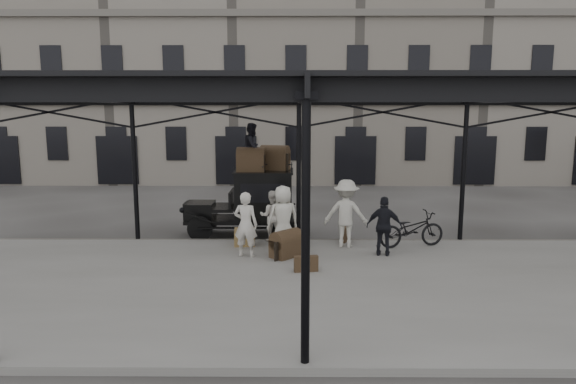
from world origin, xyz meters
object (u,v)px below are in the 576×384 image
Objects in this scene: porter_left at (246,224)px; taxi at (254,200)px; porter_official at (384,226)px; bicycle at (411,229)px; steamer_trunk_roof_near at (251,161)px; steamer_trunk_platform at (286,245)px.

taxi is at bearing -78.69° from porter_left.
taxi is at bearing -23.27° from porter_official.
taxi reaches higher than porter_official.
bicycle is at bearing -21.57° from taxi.
steamer_trunk_roof_near is (-4.81, 1.62, 1.83)m from bicycle.
steamer_trunk_platform is (-2.69, -0.14, -0.51)m from porter_official.
porter_official is 1.34m from bicycle.
steamer_trunk_roof_near is at bearing -76.99° from porter_left.
taxi is 1.32m from steamer_trunk_roof_near.
porter_left is at bearing 14.97° from porter_official.
porter_official is at bearing 118.92° from bicycle.
bicycle is (0.96, 0.89, -0.30)m from porter_official.
steamer_trunk_roof_near is at bearing 68.70° from steamer_trunk_platform.
steamer_trunk_platform is (1.08, -2.90, -0.74)m from taxi.
taxi reaches higher than steamer_trunk_platform.
taxi is 4.31× the size of steamer_trunk_platform.
taxi is 1.83× the size of bicycle.
bicycle is (4.72, -1.87, -0.53)m from taxi.
steamer_trunk_roof_near is 1.03× the size of steamer_trunk_platform.
bicycle is 5.39m from steamer_trunk_roof_near.
taxi is 2.22× the size of porter_official.
taxi reaches higher than bicycle.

